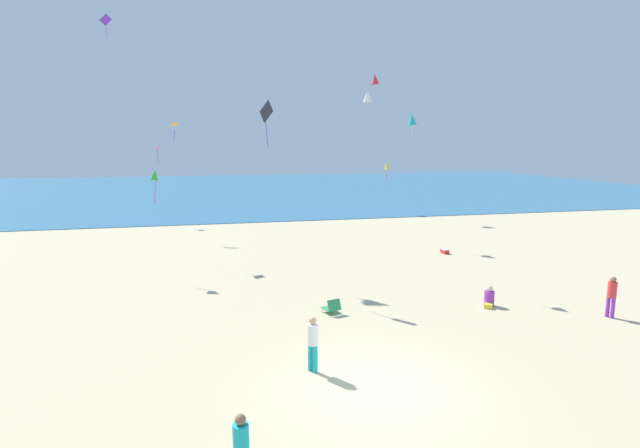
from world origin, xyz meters
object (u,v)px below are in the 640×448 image
object	(u,v)px
kite_pink	(157,149)
kite_purple	(106,20)
cooler_box	(445,251)
kite_yellow	(386,166)
person_2	(612,294)
kite_red	(375,79)
person_1	(241,446)
kite_black	(266,113)
kite_orange	(173,124)
person_3	(489,299)
beach_chair_mid_beach	(332,307)
person_0	(313,340)
kite_green	(154,175)
kite_teal	(412,119)
kite_white	(367,96)

from	to	relation	value
kite_pink	kite_purple	bearing A→B (deg)	166.88
cooler_box	kite_yellow	bearing A→B (deg)	81.49
person_2	kite_red	size ratio (longest dim) A/B	1.13
kite_yellow	person_1	bearing A→B (deg)	-114.56
kite_black	kite_yellow	xyz separation A→B (m)	(13.26, 20.35, -3.33)
cooler_box	kite_black	xyz separation A→B (m)	(-10.77, -3.77, 7.57)
kite_black	kite_red	bearing A→B (deg)	59.30
kite_orange	person_3	bearing A→B (deg)	-43.23
beach_chair_mid_beach	kite_purple	distance (m)	31.29
person_3	kite_orange	size ratio (longest dim) A/B	0.73
person_0	kite_green	xyz separation A→B (m)	(-5.31, 11.58, 3.95)
person_0	kite_green	bearing A→B (deg)	-101.39
person_1	kite_purple	bearing A→B (deg)	79.24
kite_teal	kite_red	distance (m)	21.51
person_3	kite_yellow	distance (m)	26.20
beach_chair_mid_beach	kite_black	distance (m)	8.89
kite_purple	kite_yellow	world-z (taller)	kite_purple
kite_white	kite_yellow	distance (m)	13.27
person_3	kite_teal	distance (m)	8.63
person_0	person_3	world-z (taller)	person_0
person_3	kite_teal	size ratio (longest dim) A/B	0.73
person_1	kite_white	xyz separation A→B (m)	(9.74, 22.51, 8.57)
kite_green	person_3	bearing A→B (deg)	-30.31
kite_green	kite_teal	bearing A→B (deg)	-15.27
person_0	kite_black	size ratio (longest dim) A/B	0.80
kite_red	kite_green	bearing A→B (deg)	-134.58
person_3	person_0	bearing A→B (deg)	-28.27
cooler_box	person_2	world-z (taller)	person_2
person_3	kite_yellow	xyz separation A→B (m)	(5.10, 25.38, 4.07)
person_1	kite_purple	distance (m)	37.15
kite_green	kite_black	world-z (taller)	kite_black
person_3	kite_purple	distance (m)	34.56
person_1	kite_orange	world-z (taller)	kite_orange
person_3	kite_purple	world-z (taller)	kite_purple
person_3	kite_red	xyz separation A→B (m)	(3.66, 24.93, 11.68)
kite_green	kite_white	xyz separation A→B (m)	(12.82, 6.69, 4.56)
kite_green	kite_pink	world-z (taller)	kite_pink
person_1	kite_red	bearing A→B (deg)	42.92
person_0	kite_teal	xyz separation A→B (m)	(6.41, 8.38, 6.54)
kite_white	kite_green	bearing A→B (deg)	-152.46
beach_chair_mid_beach	person_1	bearing A→B (deg)	138.06
person_1	person_3	distance (m)	13.01
kite_orange	person_2	bearing A→B (deg)	-40.61
beach_chair_mid_beach	kite_red	size ratio (longest dim) A/B	0.56
kite_white	person_0	bearing A→B (deg)	-112.35
kite_green	kite_orange	bearing A→B (deg)	80.33
person_2	kite_black	world-z (taller)	kite_black
kite_teal	person_1	bearing A→B (deg)	-124.39
kite_pink	beach_chair_mid_beach	bearing A→B (deg)	-70.18
kite_orange	kite_white	xyz separation A→B (m)	(12.13, 2.62, 1.97)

